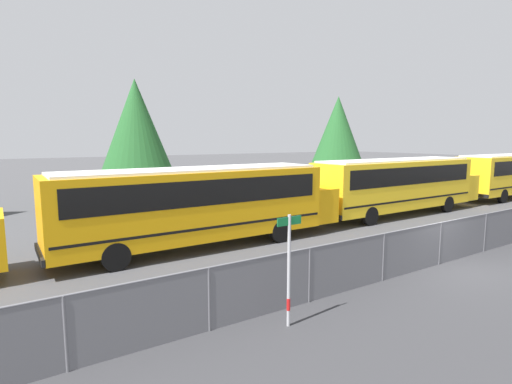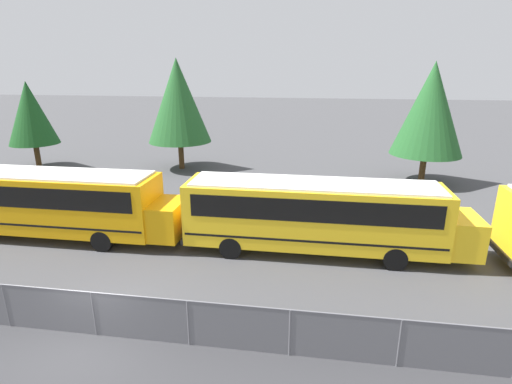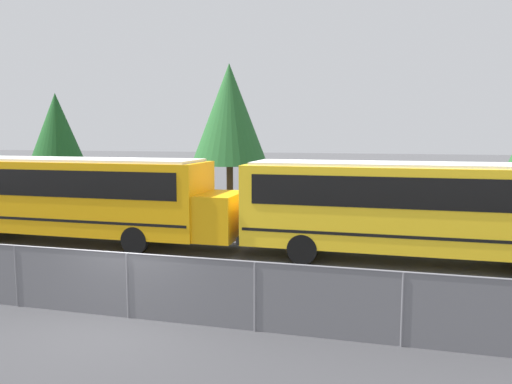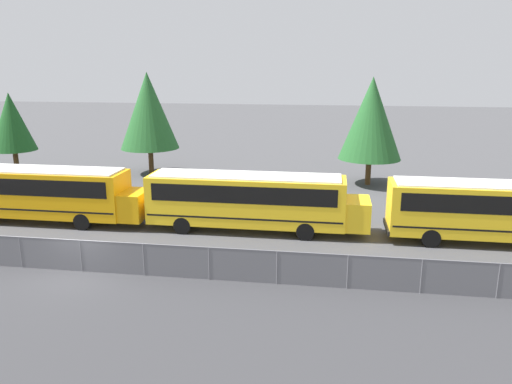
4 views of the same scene
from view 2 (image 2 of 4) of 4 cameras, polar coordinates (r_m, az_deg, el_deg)
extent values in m
plane|color=#424244|center=(14.49, -21.75, -18.42)|extent=(200.00, 200.00, 0.00)
cube|color=#9EA0A5|center=(14.07, -22.12, -15.84)|extent=(92.32, 0.03, 1.55)
cube|color=slate|center=(14.06, -22.14, -15.87)|extent=(92.32, 0.01, 1.55)
cylinder|color=slate|center=(13.67, -22.49, -13.11)|extent=(92.32, 0.05, 0.05)
cylinder|color=slate|center=(15.76, -32.08, -13.58)|extent=(0.07, 0.07, 1.55)
cylinder|color=slate|center=(14.07, -22.12, -15.84)|extent=(0.07, 0.07, 1.55)
cylinder|color=slate|center=(12.90, -9.63, -17.98)|extent=(0.07, 0.07, 1.55)
cylinder|color=slate|center=(12.40, 4.85, -19.41)|extent=(0.07, 0.07, 1.55)
cylinder|color=slate|center=(12.65, 19.78, -19.69)|extent=(0.07, 0.07, 1.55)
cube|color=orange|center=(22.21, -28.01, -1.16)|extent=(11.37, 2.59, 2.74)
cube|color=black|center=(22.05, -28.23, 0.33)|extent=(10.46, 2.63, 0.99)
cube|color=black|center=(22.44, -27.73, -3.02)|extent=(11.14, 2.62, 0.10)
cube|color=orange|center=(19.34, -12.38, -3.74)|extent=(1.36, 2.38, 1.65)
cube|color=silver|center=(21.85, -28.54, 2.38)|extent=(10.80, 2.33, 0.10)
cylinder|color=black|center=(21.76, -18.17, -4.13)|extent=(1.00, 0.28, 1.00)
cylinder|color=black|center=(19.87, -21.16, -6.56)|extent=(1.00, 0.28, 1.00)
cylinder|color=black|center=(25.66, -32.41, -2.78)|extent=(1.00, 0.28, 1.00)
cube|color=yellow|center=(18.12, 8.04, -3.12)|extent=(11.37, 2.59, 2.74)
cube|color=black|center=(17.91, 8.12, -1.32)|extent=(10.46, 2.63, 0.99)
cube|color=black|center=(18.40, 7.94, -5.36)|extent=(11.14, 2.62, 0.10)
cube|color=yellow|center=(19.38, 27.21, -5.33)|extent=(1.36, 2.38, 1.65)
cube|color=black|center=(19.45, -9.33, -5.58)|extent=(0.12, 2.59, 0.24)
cube|color=silver|center=(17.67, 8.23, 1.20)|extent=(10.80, 2.33, 0.10)
cylinder|color=black|center=(20.02, 18.11, -6.03)|extent=(1.00, 0.28, 1.00)
cylinder|color=black|center=(17.92, 19.25, -9.01)|extent=(1.00, 0.28, 1.00)
cylinder|color=black|center=(20.03, -2.23, -5.11)|extent=(1.00, 0.28, 1.00)
cylinder|color=black|center=(17.93, -3.65, -7.96)|extent=(1.00, 0.28, 1.00)
cube|color=black|center=(20.14, 31.44, -7.26)|extent=(0.12, 2.59, 0.24)
cylinder|color=#51381E|center=(33.94, -10.63, 5.22)|extent=(0.44, 0.44, 2.26)
cone|color=#235B28|center=(33.29, -11.07, 12.68)|extent=(5.07, 5.07, 6.60)
cylinder|color=#51381E|center=(38.54, -28.75, 4.60)|extent=(0.44, 0.44, 2.00)
cone|color=#194C1E|center=(38.04, -29.54, 9.80)|extent=(3.91, 3.91, 5.09)
cylinder|color=#51381E|center=(31.63, 22.69, 3.12)|extent=(0.44, 0.44, 2.12)
cone|color=#235B28|center=(30.95, 23.63, 10.81)|extent=(4.96, 4.96, 6.45)
camera|label=1|loc=(20.29, -73.66, -5.91)|focal=28.00mm
camera|label=3|loc=(4.02, -39.42, -69.48)|focal=35.00mm
camera|label=4|loc=(11.57, 164.23, -10.55)|focal=35.00mm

